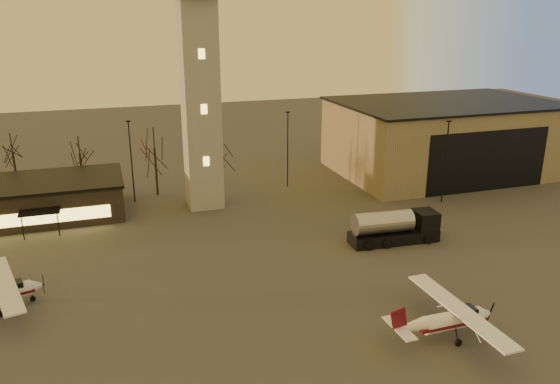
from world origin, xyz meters
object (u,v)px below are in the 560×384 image
fuel_truck (394,230)px  terminal (6,202)px  cessna_front (454,322)px  control_tower (199,68)px  cessna_rear (1,297)px  hangar (444,137)px

fuel_truck → terminal: bearing=156.7°
cessna_front → control_tower: bearing=108.3°
cessna_rear → fuel_truck: size_ratio=1.19×
hangar → cessna_rear: bearing=-157.3°
control_tower → fuel_truck: control_tower is taller
cessna_rear → control_tower: bearing=29.8°
cessna_front → fuel_truck: (4.50, 16.45, 0.29)m
control_tower → terminal: 26.24m
hangar → cessna_rear: (-55.79, -23.28, -4.12)m
cessna_front → hangar: bearing=56.4°
hangar → cessna_rear: size_ratio=2.79×
terminal → cessna_front: size_ratio=2.29×
hangar → terminal: 58.11m
control_tower → cessna_rear: bearing=-135.7°
terminal → fuel_truck: bearing=-26.9°
control_tower → terminal: bearing=174.9°
terminal → fuel_truck: 42.56m
terminal → cessna_rear: bearing=-84.1°
hangar → cessna_rear: 60.59m
cessna_front → terminal: bearing=132.7°
fuel_truck → cessna_front: bearing=-101.7°
control_tower → cessna_rear: control_tower is taller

